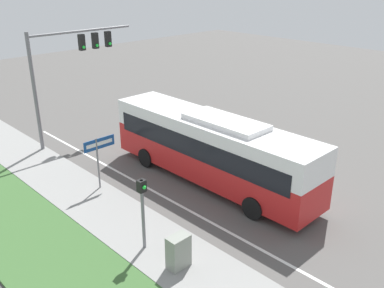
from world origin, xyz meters
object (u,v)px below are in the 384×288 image
at_px(signal_gantry, 69,60).
at_px(bus, 211,146).
at_px(street_sign, 99,152).
at_px(pedestrian_signal, 143,203).
at_px(utility_cabinet, 178,252).

bearing_deg(signal_gantry, bus, -78.70).
relative_size(signal_gantry, street_sign, 2.55).
height_order(pedestrian_signal, utility_cabinet, pedestrian_signal).
relative_size(bus, street_sign, 4.38).
xyz_separation_m(bus, utility_cabinet, (-5.53, -3.74, -1.14)).
relative_size(signal_gantry, pedestrian_signal, 2.30).
bearing_deg(pedestrian_signal, utility_cabinet, -84.76).
distance_m(pedestrian_signal, utility_cabinet, 2.09).
bearing_deg(street_sign, pedestrian_signal, -106.24).
xyz_separation_m(signal_gantry, street_sign, (-2.35, -6.22, -2.95)).
distance_m(bus, signal_gantry, 9.88).
height_order(bus, utility_cabinet, bus).
bearing_deg(street_sign, signal_gantry, 69.26).
distance_m(bus, pedestrian_signal, 6.05).
xyz_separation_m(pedestrian_signal, utility_cabinet, (0.15, -1.68, -1.24)).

